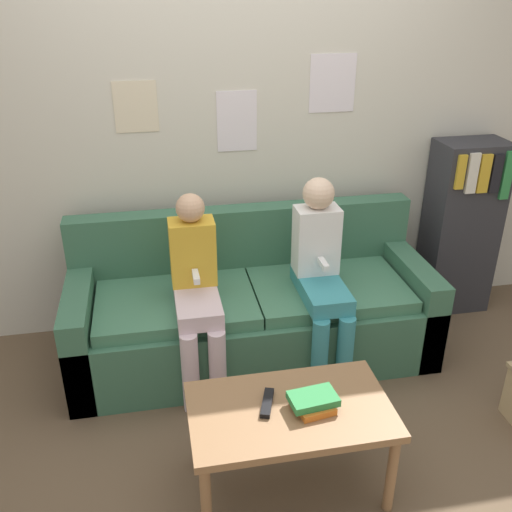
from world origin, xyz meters
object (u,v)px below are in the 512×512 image
(bookshelf, at_px, (461,227))
(coffee_table, at_px, (290,418))
(couch, at_px, (252,311))
(tv_remote, at_px, (267,403))
(person_right, at_px, (321,270))
(person_left, at_px, (196,287))

(bookshelf, bearing_deg, coffee_table, -138.23)
(couch, bearing_deg, tv_remote, -96.71)
(coffee_table, xyz_separation_m, person_right, (0.38, 0.84, 0.23))
(coffee_table, height_order, person_left, person_left)
(tv_remote, distance_m, bookshelf, 2.02)
(couch, xyz_separation_m, tv_remote, (-0.12, -0.99, 0.17))
(person_right, bearing_deg, couch, 152.62)
(couch, distance_m, bookshelf, 1.50)
(person_left, relative_size, person_right, 0.96)
(couch, bearing_deg, person_left, -150.06)
(couch, height_order, coffee_table, couch)
(coffee_table, xyz_separation_m, bookshelf, (1.47, 1.31, 0.20))
(tv_remote, bearing_deg, bookshelf, 58.06)
(couch, xyz_separation_m, bookshelf, (1.44, 0.28, 0.30))
(person_left, relative_size, bookshelf, 0.92)
(couch, distance_m, coffee_table, 1.03)
(person_left, bearing_deg, person_right, 0.67)
(couch, distance_m, tv_remote, 1.01)
(tv_remote, bearing_deg, couch, 102.05)
(person_right, xyz_separation_m, tv_remote, (-0.47, -0.81, -0.17))
(person_left, height_order, bookshelf, bookshelf)
(couch, height_order, person_right, person_right)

